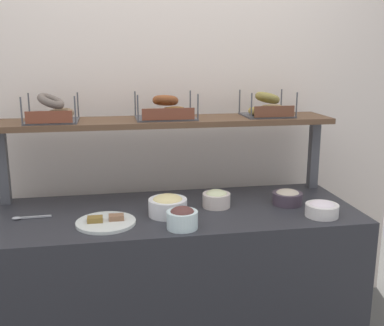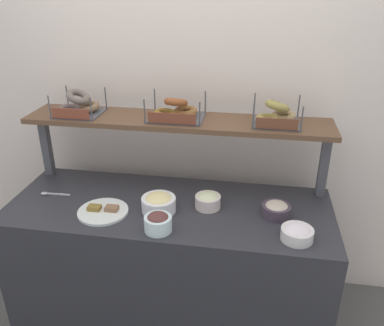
{
  "view_description": "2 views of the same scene",
  "coord_description": "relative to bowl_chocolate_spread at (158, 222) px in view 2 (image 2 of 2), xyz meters",
  "views": [
    {
      "loc": [
        -0.31,
        -2.2,
        1.62
      ],
      "look_at": [
        0.11,
        0.09,
        1.07
      ],
      "focal_mm": 43.32,
      "sensor_mm": 36.0,
      "label": 1
    },
    {
      "loc": [
        0.45,
        -1.91,
        2.03
      ],
      "look_at": [
        0.12,
        0.09,
        1.09
      ],
      "focal_mm": 37.34,
      "sensor_mm": 36.0,
      "label": 2
    }
  ],
  "objects": [
    {
      "name": "bowl_potato_salad",
      "position": [
        0.22,
        0.27,
        -0.01
      ],
      "size": [
        0.14,
        0.14,
        0.09
      ],
      "color": "#F2DDCF",
      "rests_on": "deli_counter"
    },
    {
      "name": "bowl_cream_cheese",
      "position": [
        0.7,
        0.04,
        -0.01
      ],
      "size": [
        0.16,
        0.16,
        0.08
      ],
      "color": "white",
      "rests_on": "deli_counter"
    },
    {
      "name": "back_wall",
      "position": [
        0.0,
        0.8,
        0.3
      ],
      "size": [
        3.04,
        0.06,
        2.4
      ],
      "primitive_type": "cube",
      "color": "#F3DFCF",
      "rests_on": "ground_plane"
    },
    {
      "name": "serving_plate_white",
      "position": [
        -0.34,
        0.11,
        -0.04
      ],
      "size": [
        0.28,
        0.28,
        0.04
      ],
      "color": "white",
      "rests_on": "deli_counter"
    },
    {
      "name": "deli_counter",
      "position": [
        0.0,
        0.25,
        -0.48
      ],
      "size": [
        1.84,
        0.7,
        0.85
      ],
      "primitive_type": "cube",
      "color": "#2D2D33",
      "rests_on": "ground_plane"
    },
    {
      "name": "bowl_tuna_salad",
      "position": [
        0.6,
        0.24,
        -0.01
      ],
      "size": [
        0.16,
        0.16,
        0.08
      ],
      "color": "#473945",
      "rests_on": "deli_counter"
    },
    {
      "name": "upper_shelf",
      "position": [
        0.0,
        0.52,
        0.36
      ],
      "size": [
        1.8,
        0.32,
        0.03
      ],
      "primitive_type": "cube",
      "color": "brown",
      "rests_on": "shelf_riser_left"
    },
    {
      "name": "shelf_riser_left",
      "position": [
        -0.86,
        0.52,
        0.15
      ],
      "size": [
        0.05,
        0.05,
        0.4
      ],
      "primitive_type": "cube",
      "color": "#4C4C51",
      "rests_on": "deli_counter"
    },
    {
      "name": "bowl_chocolate_spread",
      "position": [
        0.0,
        0.0,
        0.0
      ],
      "size": [
        0.14,
        0.14,
        0.1
      ],
      "color": "white",
      "rests_on": "deli_counter"
    },
    {
      "name": "bagel_basket_cinnamon_raisin",
      "position": [
        -0.01,
        0.52,
        0.42
      ],
      "size": [
        0.32,
        0.26,
        0.14
      ],
      "color": "#4C4C51",
      "rests_on": "upper_shelf"
    },
    {
      "name": "bagel_basket_everything",
      "position": [
        0.57,
        0.53,
        0.43
      ],
      "size": [
        0.27,
        0.26,
        0.14
      ],
      "color": "#4C4C51",
      "rests_on": "upper_shelf"
    },
    {
      "name": "bowl_egg_salad",
      "position": [
        -0.04,
        0.19,
        0.0
      ],
      "size": [
        0.19,
        0.19,
        0.1
      ],
      "color": "white",
      "rests_on": "deli_counter"
    },
    {
      "name": "ground_plane",
      "position": [
        0.0,
        0.25,
        -0.9
      ],
      "size": [
        8.0,
        8.0,
        0.0
      ],
      "primitive_type": "plane",
      "color": "#595651"
    },
    {
      "name": "shelf_riser_right",
      "position": [
        0.86,
        0.52,
        0.15
      ],
      "size": [
        0.05,
        0.05,
        0.4
      ],
      "primitive_type": "cube",
      "color": "#4C4C51",
      "rests_on": "deli_counter"
    },
    {
      "name": "serving_spoon_near_plate",
      "position": [
        -0.72,
        0.25,
        -0.04
      ],
      "size": [
        0.18,
        0.03,
        0.01
      ],
      "color": "#B7B7BC",
      "rests_on": "deli_counter"
    },
    {
      "name": "bagel_basket_poppy",
      "position": [
        -0.6,
        0.51,
        0.43
      ],
      "size": [
        0.28,
        0.26,
        0.15
      ],
      "color": "#4C4C51",
      "rests_on": "upper_shelf"
    }
  ]
}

